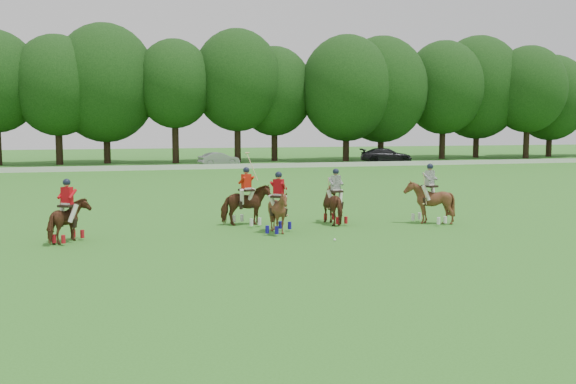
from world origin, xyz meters
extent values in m
plane|color=#327421|center=(0.00, 0.00, 0.00)|extent=(180.00, 180.00, 0.00)
cylinder|color=black|center=(-11.63, 48.49, 2.32)|extent=(0.70, 0.70, 4.64)
ellipsoid|color=black|center=(-11.63, 48.49, 7.95)|extent=(8.80, 8.80, 10.13)
cylinder|color=black|center=(-6.99, 49.52, 2.16)|extent=(0.70, 0.70, 4.31)
ellipsoid|color=black|center=(-6.99, 49.52, 8.31)|extent=(10.67, 10.67, 12.27)
cylinder|color=black|center=(-0.04, 48.00, 2.62)|extent=(0.70, 0.70, 5.24)
ellipsoid|color=black|center=(-0.04, 48.00, 8.26)|extent=(8.06, 8.06, 9.26)
cylinder|color=black|center=(6.63, 48.24, 2.59)|extent=(0.70, 0.70, 5.19)
ellipsoid|color=black|center=(6.63, 48.24, 8.75)|extent=(9.50, 9.50, 10.92)
cylinder|color=black|center=(11.06, 49.62, 2.24)|extent=(0.70, 0.70, 4.48)
ellipsoid|color=black|center=(11.06, 49.62, 7.71)|extent=(8.60, 8.60, 9.89)
cylinder|color=black|center=(18.54, 46.82, 2.11)|extent=(0.70, 0.70, 4.21)
ellipsoid|color=black|center=(18.54, 46.82, 8.00)|extent=(10.11, 10.11, 11.63)
cylinder|color=black|center=(23.25, 48.17, 2.03)|extent=(0.70, 0.70, 4.07)
ellipsoid|color=black|center=(23.25, 48.17, 7.99)|extent=(10.46, 10.46, 12.03)
cylinder|color=black|center=(31.16, 48.38, 2.40)|extent=(0.70, 0.70, 4.79)
ellipsoid|color=black|center=(31.16, 48.38, 8.35)|extent=(9.47, 9.47, 10.89)
cylinder|color=black|center=(36.59, 49.92, 2.22)|extent=(0.70, 0.70, 4.44)
ellipsoid|color=black|center=(36.59, 49.92, 8.51)|extent=(10.84, 10.84, 12.47)
cylinder|color=black|center=(41.42, 46.74, 2.43)|extent=(0.70, 0.70, 4.86)
ellipsoid|color=black|center=(41.42, 46.74, 8.21)|extent=(8.94, 8.94, 10.28)
cylinder|color=black|center=(46.86, 49.73, 1.95)|extent=(0.70, 0.70, 3.90)
ellipsoid|color=black|center=(46.86, 49.73, 7.38)|extent=(9.29, 9.29, 10.68)
cube|color=white|center=(0.00, 38.00, 0.22)|extent=(120.00, 0.10, 0.44)
imported|color=#949499|center=(3.68, 42.50, 0.65)|extent=(4.18, 2.31, 1.31)
imported|color=black|center=(21.47, 42.50, 0.79)|extent=(5.72, 3.13, 1.57)
imported|color=#452412|center=(-7.74, 2.91, 0.74)|extent=(1.60, 1.92, 1.49)
cube|color=black|center=(-7.74, 2.91, 1.29)|extent=(0.67, 0.71, 0.08)
cylinder|color=tan|center=(-7.99, 3.06, 1.21)|extent=(0.13, 0.20, 1.29)
imported|color=#452412|center=(-1.06, 5.00, 0.83)|extent=(2.08, 1.96, 1.66)
cube|color=black|center=(-1.06, 5.00, 1.44)|extent=(0.63, 0.69, 0.08)
cylinder|color=tan|center=(-0.78, 5.12, 2.36)|extent=(0.34, 0.71, 1.08)
imported|color=#452412|center=(-0.26, 2.86, 0.81)|extent=(1.93, 1.95, 1.61)
cube|color=black|center=(-0.26, 2.86, 1.40)|extent=(0.69, 0.71, 0.08)
cylinder|color=tan|center=(-0.03, 2.67, 1.32)|extent=(0.15, 0.18, 1.29)
imported|color=#452412|center=(2.56, 4.50, 0.78)|extent=(1.05, 1.93, 1.55)
cube|color=black|center=(2.56, 4.50, 1.35)|extent=(0.50, 0.61, 0.08)
cylinder|color=tan|center=(2.27, 4.47, 1.27)|extent=(0.05, 0.21, 1.29)
imported|color=#452412|center=(6.28, 3.52, 0.89)|extent=(1.98, 2.07, 1.79)
cube|color=black|center=(6.28, 3.52, 1.55)|extent=(0.63, 0.69, 0.08)
cylinder|color=tan|center=(6.00, 3.39, 1.47)|extent=(0.11, 0.20, 1.29)
sphere|color=white|center=(1.24, 0.79, 0.04)|extent=(0.09, 0.09, 0.09)
camera|label=1|loc=(-6.06, -20.16, 4.07)|focal=40.00mm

